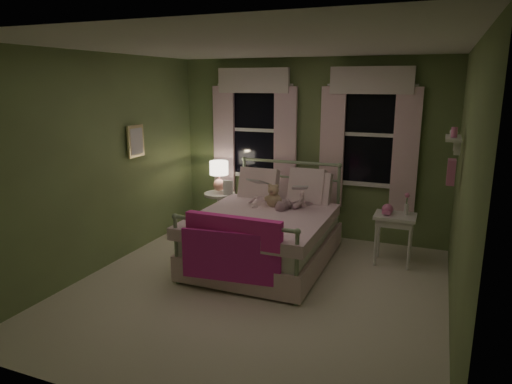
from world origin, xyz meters
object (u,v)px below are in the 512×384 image
at_px(nightstand_left, 220,208).
at_px(nightstand_right, 395,222).
at_px(child_right, 298,184).
at_px(child_left, 258,183).
at_px(teddy_bear, 274,197).
at_px(bed, 266,234).
at_px(table_lamp, 219,173).

relative_size(nightstand_left, nightstand_right, 1.02).
distance_m(child_right, nightstand_left, 1.45).
bearing_deg(child_left, child_right, 168.81).
distance_m(child_left, teddy_bear, 0.35).
distance_m(bed, child_right, 0.78).
height_order(nightstand_left, table_lamp, table_lamp).
distance_m(bed, teddy_bear, 0.50).
height_order(child_left, child_right, child_right).
distance_m(nightstand_left, nightstand_right, 2.56).
distance_m(bed, child_left, 0.76).
relative_size(bed, child_left, 2.80).
height_order(bed, child_left, child_left).
xyz_separation_m(child_right, nightstand_left, (-1.31, 0.32, -0.55)).
height_order(nightstand_left, nightstand_right, same).
bearing_deg(table_lamp, child_left, -22.94).
distance_m(teddy_bear, table_lamp, 1.14).
xyz_separation_m(bed, nightstand_right, (1.51, 0.54, 0.17)).
bearing_deg(child_right, nightstand_left, 11.89).
bearing_deg(table_lamp, bed, -35.95).
bearing_deg(bed, table_lamp, 144.05).
bearing_deg(nightstand_right, bed, -160.37).
xyz_separation_m(teddy_bear, nightstand_right, (1.52, 0.27, -0.24)).
xyz_separation_m(bed, child_left, (-0.29, 0.43, 0.56)).
height_order(child_left, table_lamp, child_left).
relative_size(child_right, table_lamp, 1.76).
bearing_deg(child_right, bed, 83.09).
relative_size(child_right, teddy_bear, 2.47).
relative_size(teddy_bear, table_lamp, 0.71).
height_order(child_right, nightstand_left, child_right).
xyz_separation_m(child_right, teddy_bear, (-0.28, -0.16, -0.17)).
xyz_separation_m(child_right, table_lamp, (-1.31, 0.32, -0.01)).
bearing_deg(teddy_bear, child_right, 29.50).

